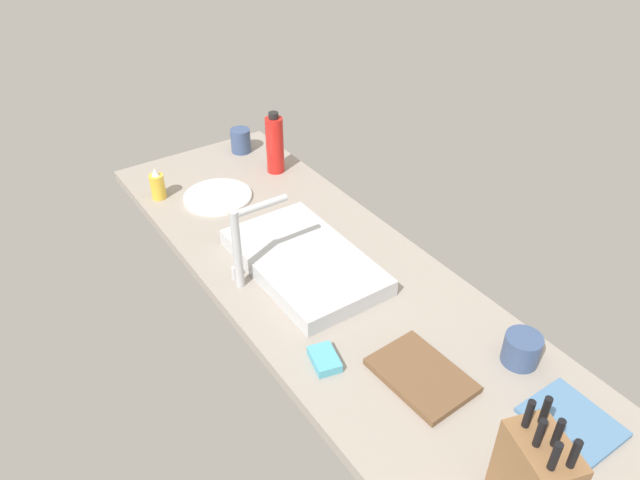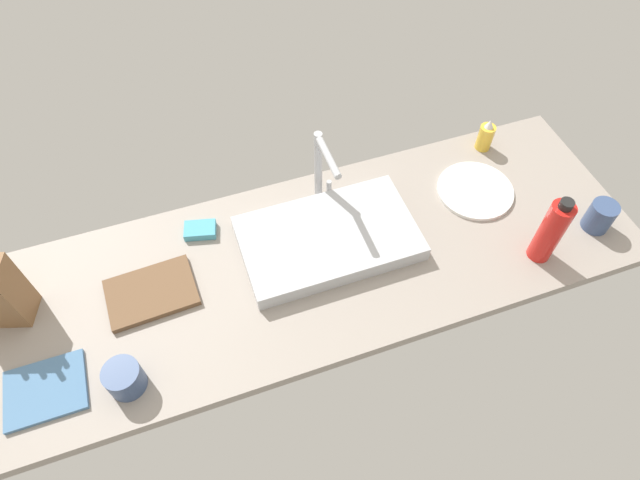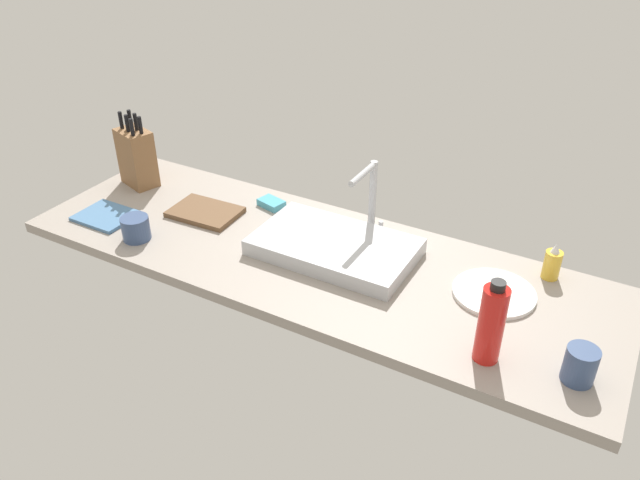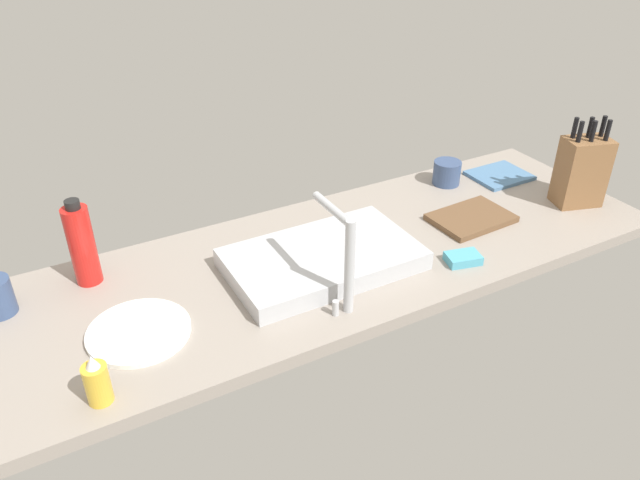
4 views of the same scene
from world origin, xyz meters
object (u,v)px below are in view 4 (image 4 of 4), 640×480
at_px(faucet, 344,252).
at_px(soap_bottle, 97,382).
at_px(coffee_mug, 447,173).
at_px(dish_sponge, 463,258).
at_px(sink_basin, 323,259).
at_px(cutting_board, 471,218).
at_px(dish_towel, 499,175).
at_px(water_bottle, 82,245).
at_px(knife_block, 582,171).
at_px(dinner_plate, 139,332).

distance_m(faucet, soap_bottle, 0.59).
height_order(coffee_mug, dish_sponge, coffee_mug).
height_order(sink_basin, faucet, faucet).
xyz_separation_m(cutting_board, dish_towel, (-0.28, -0.18, -0.00)).
bearing_deg(dish_sponge, soap_bottle, 2.39).
bearing_deg(water_bottle, cutting_board, 167.70).
xyz_separation_m(knife_block, dish_towel, (0.08, -0.25, -0.10)).
bearing_deg(coffee_mug, knife_block, 131.51).
distance_m(faucet, cutting_board, 0.59).
xyz_separation_m(soap_bottle, water_bottle, (-0.06, -0.43, 0.06)).
xyz_separation_m(water_bottle, dish_towel, (-1.34, 0.05, -0.10)).
relative_size(coffee_mug, dish_sponge, 1.00).
height_order(sink_basin, knife_block, knife_block).
xyz_separation_m(water_bottle, coffee_mug, (-1.15, -0.00, -0.07)).
relative_size(knife_block, coffee_mug, 3.07).
relative_size(dish_towel, dish_sponge, 2.10).
distance_m(sink_basin, faucet, 0.21).
relative_size(sink_basin, cutting_board, 2.12).
relative_size(knife_block, cutting_board, 1.18).
bearing_deg(knife_block, dish_towel, -55.46).
distance_m(cutting_board, soap_bottle, 1.14).
relative_size(faucet, knife_block, 0.89).
relative_size(soap_bottle, dish_sponge, 1.28).
relative_size(knife_block, soap_bottle, 2.38).
height_order(soap_bottle, water_bottle, water_bottle).
height_order(knife_block, dinner_plate, knife_block).
distance_m(water_bottle, coffee_mug, 1.15).
xyz_separation_m(sink_basin, cutting_board, (-0.51, -0.00, -0.02)).
xyz_separation_m(knife_block, coffee_mug, (0.27, -0.30, -0.07)).
bearing_deg(knife_block, water_bottle, 5.73).
bearing_deg(sink_basin, dish_towel, -166.71).
bearing_deg(dish_towel, soap_bottle, 15.39).
relative_size(knife_block, dinner_plate, 1.18).
relative_size(faucet, water_bottle, 1.07).
height_order(knife_block, coffee_mug, knife_block).
xyz_separation_m(faucet, water_bottle, (0.51, -0.40, -0.04)).
bearing_deg(sink_basin, knife_block, 175.64).
bearing_deg(soap_bottle, cutting_board, -169.80).
xyz_separation_m(soap_bottle, dish_towel, (-1.40, -0.39, -0.04)).
bearing_deg(soap_bottle, water_bottle, -98.30).
bearing_deg(faucet, dish_sponge, -178.99).
bearing_deg(cutting_board, knife_block, 169.33).
distance_m(knife_block, soap_bottle, 1.49).
height_order(dinner_plate, dish_towel, same).
bearing_deg(dish_towel, faucet, 23.12).
xyz_separation_m(sink_basin, dinner_plate, (0.50, 0.03, -0.02)).
distance_m(soap_bottle, coffee_mug, 1.29).
xyz_separation_m(dinner_plate, dish_sponge, (-0.83, 0.13, 0.01)).
distance_m(cutting_board, dinner_plate, 1.00).
bearing_deg(dinner_plate, dish_sponge, 171.46).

